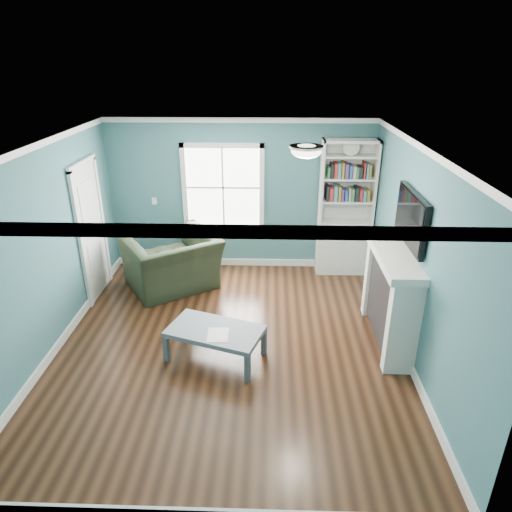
{
  "coord_description": "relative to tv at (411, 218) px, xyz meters",
  "views": [
    {
      "loc": [
        0.5,
        -5.04,
        3.54
      ],
      "look_at": [
        0.33,
        0.4,
        1.11
      ],
      "focal_mm": 32.0,
      "sensor_mm": 36.0,
      "label": 1
    }
  ],
  "objects": [
    {
      "name": "coffee_table",
      "position": [
        -2.36,
        -0.48,
        -1.36
      ],
      "size": [
        1.29,
        0.97,
        0.42
      ],
      "rotation": [
        0.0,
        0.0,
        -0.33
      ],
      "color": "#494F58",
      "rests_on": "ground"
    },
    {
      "name": "trim",
      "position": [
        -2.2,
        -0.2,
        -0.49
      ],
      "size": [
        4.5,
        5.0,
        2.6
      ],
      "color": "white",
      "rests_on": "ground"
    },
    {
      "name": "paper_sheet",
      "position": [
        -2.31,
        -0.6,
        -1.3
      ],
      "size": [
        0.26,
        0.33,
        0.0
      ],
      "primitive_type": "cube",
      "rotation": [
        0.0,
        0.0,
        0.03
      ],
      "color": "white",
      "rests_on": "coffee_table"
    },
    {
      "name": "light_switch",
      "position": [
        -3.7,
        2.28,
        -0.52
      ],
      "size": [
        0.08,
        0.01,
        0.12
      ],
      "primitive_type": "cube",
      "color": "white",
      "rests_on": "room_walls"
    },
    {
      "name": "fireplace",
      "position": [
        -0.12,
        0.0,
        -1.09
      ],
      "size": [
        0.44,
        1.58,
        1.3
      ],
      "color": "black",
      "rests_on": "ground"
    },
    {
      "name": "floor",
      "position": [
        -2.2,
        -0.2,
        -1.72
      ],
      "size": [
        5.0,
        5.0,
        0.0
      ],
      "primitive_type": "plane",
      "color": "black",
      "rests_on": "ground"
    },
    {
      "name": "window",
      "position": [
        -2.5,
        2.29,
        -0.27
      ],
      "size": [
        1.4,
        0.06,
        1.5
      ],
      "color": "white",
      "rests_on": "room_walls"
    },
    {
      "name": "recliner",
      "position": [
        -3.26,
        1.4,
        -1.13
      ],
      "size": [
        1.63,
        1.49,
        1.19
      ],
      "primitive_type": "imported",
      "rotation": [
        0.0,
        0.0,
        -2.55
      ],
      "color": "black",
      "rests_on": "ground"
    },
    {
      "name": "tv",
      "position": [
        0.0,
        0.0,
        0.0
      ],
      "size": [
        0.06,
        1.1,
        0.65
      ],
      "primitive_type": "cube",
      "color": "black",
      "rests_on": "fireplace"
    },
    {
      "name": "ceiling_fixture",
      "position": [
        -1.3,
        -0.1,
        0.82
      ],
      "size": [
        0.38,
        0.38,
        0.15
      ],
      "color": "white",
      "rests_on": "room_walls"
    },
    {
      "name": "door",
      "position": [
        -4.42,
        1.2,
        -0.65
      ],
      "size": [
        0.12,
        0.98,
        2.17
      ],
      "color": "silver",
      "rests_on": "ground"
    },
    {
      "name": "room_walls",
      "position": [
        -2.2,
        -0.2,
        -0.14
      ],
      "size": [
        5.0,
        5.0,
        5.0
      ],
      "color": "#396C77",
      "rests_on": "ground"
    },
    {
      "name": "bookshelf",
      "position": [
        -0.43,
        2.1,
        -0.8
      ],
      "size": [
        0.9,
        0.35,
        2.31
      ],
      "color": "silver",
      "rests_on": "ground"
    }
  ]
}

